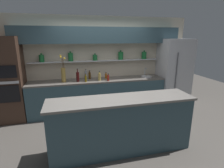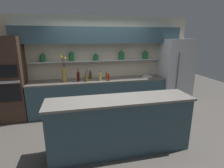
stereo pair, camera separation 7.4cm
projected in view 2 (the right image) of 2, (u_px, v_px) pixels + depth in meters
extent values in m
plane|color=#4C4742|center=(113.00, 133.00, 3.87)|extent=(12.00, 12.00, 0.00)
cube|color=beige|center=(100.00, 64.00, 5.03)|extent=(5.20, 0.10, 2.60)
cube|color=#B7B7BC|center=(97.00, 61.00, 4.85)|extent=(3.56, 0.18, 0.02)
cylinder|color=#19602D|center=(43.00, 58.00, 4.51)|extent=(0.13, 0.13, 0.18)
sphere|color=#19602D|center=(42.00, 54.00, 4.48)|extent=(0.04, 0.04, 0.04)
cylinder|color=#19602D|center=(71.00, 57.00, 4.66)|extent=(0.13, 0.13, 0.22)
sphere|color=#19602D|center=(71.00, 52.00, 4.62)|extent=(0.04, 0.04, 0.04)
cylinder|color=#19602D|center=(96.00, 58.00, 4.81)|extent=(0.13, 0.13, 0.15)
sphere|color=#19602D|center=(96.00, 54.00, 4.78)|extent=(0.04, 0.04, 0.04)
cylinder|color=#19602D|center=(122.00, 56.00, 4.95)|extent=(0.14, 0.14, 0.21)
sphere|color=#19602D|center=(122.00, 51.00, 4.92)|extent=(0.05, 0.05, 0.05)
cylinder|color=#19602D|center=(145.00, 55.00, 5.11)|extent=(0.14, 0.14, 0.20)
sphere|color=#19602D|center=(145.00, 51.00, 5.07)|extent=(0.05, 0.05, 0.05)
cube|color=#334C56|center=(101.00, 35.00, 4.61)|extent=(4.42, 0.34, 0.42)
cube|color=#334C56|center=(99.00, 96.00, 4.89)|extent=(3.66, 0.62, 0.88)
cube|color=#56514C|center=(99.00, 80.00, 4.77)|extent=(3.66, 0.62, 0.04)
cube|color=#334C56|center=(120.00, 126.00, 3.16)|extent=(2.51, 0.55, 0.98)
cube|color=slate|center=(121.00, 100.00, 3.03)|extent=(2.57, 0.61, 0.04)
cube|color=#B7B7BC|center=(175.00, 73.00, 5.19)|extent=(0.86, 0.70, 2.00)
cylinder|color=#4C4C51|center=(178.00, 73.00, 4.79)|extent=(0.02, 0.02, 1.10)
cube|color=#3D281E|center=(11.00, 80.00, 4.28)|extent=(0.64, 0.62, 2.07)
cube|color=black|center=(8.00, 94.00, 4.04)|extent=(0.54, 0.02, 0.40)
cube|color=black|center=(4.00, 72.00, 3.90)|extent=(0.54, 0.02, 0.28)
cube|color=#B7B7BC|center=(6.00, 82.00, 3.97)|extent=(0.56, 0.02, 0.06)
cylinder|color=olive|center=(64.00, 75.00, 4.49)|extent=(0.11, 0.11, 0.37)
cylinder|color=#4C3319|center=(64.00, 63.00, 4.43)|extent=(0.01, 0.02, 0.24)
sphere|color=yellow|center=(65.00, 58.00, 4.42)|extent=(0.04, 0.04, 0.04)
cylinder|color=#4C3319|center=(64.00, 63.00, 4.40)|extent=(0.03, 0.05, 0.24)
sphere|color=yellow|center=(65.00, 58.00, 4.35)|extent=(0.04, 0.04, 0.04)
cylinder|color=#4C3319|center=(63.00, 62.00, 4.40)|extent=(0.06, 0.05, 0.27)
sphere|color=yellow|center=(61.00, 57.00, 4.33)|extent=(0.04, 0.04, 0.04)
cylinder|color=#4C3319|center=(63.00, 62.00, 4.41)|extent=(0.02, 0.02, 0.31)
sphere|color=yellow|center=(61.00, 56.00, 4.38)|extent=(0.05, 0.05, 0.05)
cylinder|color=#B7B7BC|center=(147.00, 77.00, 5.07)|extent=(0.31, 0.31, 0.02)
cylinder|color=#B7B7BC|center=(146.00, 72.00, 5.15)|extent=(0.02, 0.02, 0.22)
cylinder|color=#B7B7BC|center=(147.00, 68.00, 5.06)|extent=(0.02, 0.12, 0.02)
cylinder|color=brown|center=(86.00, 79.00, 4.52)|extent=(0.06, 0.06, 0.16)
cylinder|color=brown|center=(86.00, 75.00, 4.49)|extent=(0.03, 0.03, 0.05)
cylinder|color=black|center=(86.00, 74.00, 4.48)|extent=(0.03, 0.03, 0.01)
cylinder|color=gray|center=(87.00, 75.00, 4.82)|extent=(0.07, 0.07, 0.22)
cylinder|color=gray|center=(86.00, 70.00, 4.79)|extent=(0.03, 0.03, 0.04)
cylinder|color=black|center=(86.00, 69.00, 4.78)|extent=(0.03, 0.03, 0.01)
cylinder|color=maroon|center=(109.00, 78.00, 4.63)|extent=(0.06, 0.06, 0.14)
cylinder|color=maroon|center=(109.00, 75.00, 4.60)|extent=(0.03, 0.03, 0.04)
cylinder|color=black|center=(109.00, 74.00, 4.60)|extent=(0.03, 0.03, 0.01)
cylinder|color=tan|center=(100.00, 77.00, 4.66)|extent=(0.08, 0.08, 0.19)
cylinder|color=tan|center=(100.00, 73.00, 4.63)|extent=(0.03, 0.03, 0.04)
cylinder|color=black|center=(100.00, 71.00, 4.62)|extent=(0.03, 0.03, 0.01)
cylinder|color=#4C2D0C|center=(90.00, 76.00, 4.85)|extent=(0.07, 0.07, 0.18)
cylinder|color=#4C2D0C|center=(90.00, 72.00, 4.82)|extent=(0.03, 0.03, 0.04)
cylinder|color=black|center=(90.00, 71.00, 4.81)|extent=(0.03, 0.03, 0.01)
cylinder|color=#380C0C|center=(78.00, 77.00, 4.53)|extent=(0.08, 0.08, 0.25)
cylinder|color=#380C0C|center=(78.00, 71.00, 4.49)|extent=(0.02, 0.02, 0.08)
cylinder|color=black|center=(78.00, 69.00, 4.48)|extent=(0.03, 0.03, 0.01)
cylinder|color=#9E4C0A|center=(107.00, 76.00, 4.90)|extent=(0.05, 0.05, 0.13)
cylinder|color=#9E4C0A|center=(107.00, 73.00, 4.87)|extent=(0.03, 0.03, 0.04)
cylinder|color=black|center=(107.00, 72.00, 4.87)|extent=(0.03, 0.03, 0.01)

